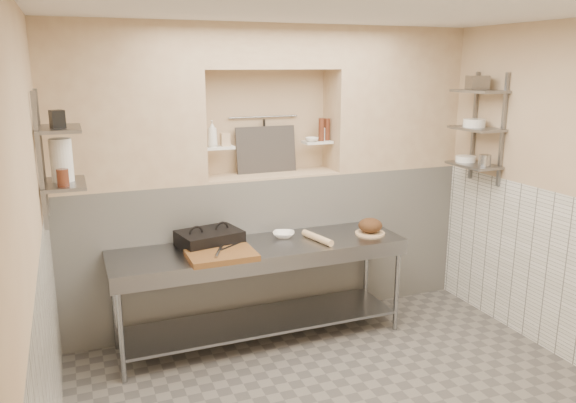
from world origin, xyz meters
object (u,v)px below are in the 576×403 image
cutting_board (222,255)px  bottle_soap (212,134)px  mixing_bowl (284,235)px  bowl_alcove (312,140)px  panini_press (210,239)px  bread_loaf (370,225)px  rolling_pin (317,238)px  prep_table (261,273)px  jug_left (62,160)px

cutting_board → bottle_soap: (0.13, 0.73, 0.91)m
bottle_soap → cutting_board: bearing=-100.3°
mixing_bowl → bowl_alcove: bowl_alcove is taller
panini_press → bowl_alcove: 1.43m
bread_loaf → bottle_soap: bearing=156.4°
panini_press → rolling_pin: size_ratio=1.47×
panini_press → mixing_bowl: (0.70, 0.02, -0.05)m
prep_table → mixing_bowl: 0.43m
prep_table → panini_press: panini_press is taller
panini_press → bread_loaf: (1.49, -0.18, 0.01)m
bottle_soap → bowl_alcove: (0.99, 0.00, -0.10)m
bread_loaf → bottle_soap: bottle_soap is taller
bread_loaf → jug_left: 2.73m
cutting_board → rolling_pin: 0.93m
cutting_board → bottle_soap: bottle_soap is taller
prep_table → panini_press: size_ratio=4.45×
bottle_soap → bread_loaf: bearing=-23.6°
mixing_bowl → panini_press: bearing=-178.4°
bread_loaf → bowl_alcove: (-0.35, 0.58, 0.75)m
bowl_alcove → jug_left: bearing=-164.4°
prep_table → rolling_pin: bearing=-7.1°
bread_loaf → bowl_alcove: size_ratio=1.73×
cutting_board → jug_left: (-1.14, 0.10, 0.84)m
cutting_board → rolling_pin: (0.92, 0.13, 0.01)m
panini_press → bread_loaf: 1.50m
cutting_board → rolling_pin: rolling_pin is taller
rolling_pin → bottle_soap: (-0.79, 0.61, 0.90)m
panini_press → bottle_soap: bearing=57.6°
cutting_board → rolling_pin: size_ratio=1.38×
rolling_pin → jug_left: bearing=-179.2°
mixing_bowl → bread_loaf: bread_loaf is taller
prep_table → bowl_alcove: bearing=36.8°
panini_press → jug_left: jug_left is taller
mixing_bowl → bowl_alcove: bearing=40.6°
mixing_bowl → bread_loaf: (0.79, -0.20, 0.06)m
prep_table → cutting_board: cutting_board is taller
bread_loaf → mixing_bowl: bearing=165.6°
bottle_soap → mixing_bowl: bearing=-34.9°
bowl_alcove → jug_left: jug_left is taller
rolling_pin → jug_left: 2.23m
cutting_board → jug_left: 1.43m
mixing_bowl → bottle_soap: bottle_soap is taller
mixing_bowl → bottle_soap: (-0.55, 0.38, 0.91)m
prep_table → bowl_alcove: bowl_alcove is taller
prep_table → jug_left: bearing=-176.6°
rolling_pin → bottle_soap: size_ratio=1.65×
panini_press → cutting_board: size_ratio=1.06×
panini_press → prep_table: bearing=-30.2°
prep_table → cutting_board: bearing=-154.2°
panini_press → bottle_soap: size_ratio=2.43×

